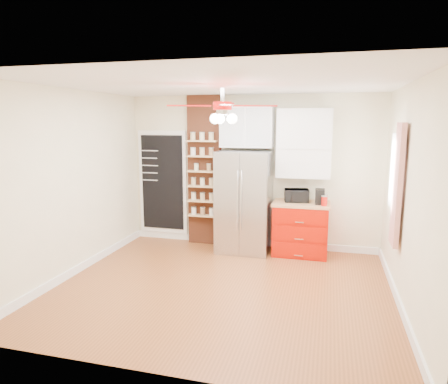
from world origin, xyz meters
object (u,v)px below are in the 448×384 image
(red_cabinet, at_px, (301,229))
(canister_left, at_px, (324,201))
(coffee_maker, at_px, (320,197))
(ceiling_fan, at_px, (222,106))
(fridge, at_px, (244,202))
(toaster_oven, at_px, (296,196))
(pantry_jar_oats, at_px, (196,167))

(red_cabinet, relative_size, canister_left, 6.26)
(red_cabinet, distance_m, coffee_maker, 0.65)
(ceiling_fan, xyz_separation_m, canister_left, (1.29, 1.51, -1.45))
(coffee_maker, bearing_deg, canister_left, -62.33)
(fridge, distance_m, canister_left, 1.35)
(fridge, relative_size, coffee_maker, 7.00)
(canister_left, bearing_deg, toaster_oven, 155.30)
(toaster_oven, distance_m, pantry_jar_oats, 1.85)
(fridge, height_order, canister_left, fridge)
(fridge, relative_size, red_cabinet, 1.86)
(toaster_oven, xyz_separation_m, pantry_jar_oats, (-1.80, 0.07, 0.42))
(fridge, distance_m, ceiling_fan, 2.25)
(pantry_jar_oats, bearing_deg, ceiling_fan, -61.65)
(red_cabinet, relative_size, toaster_oven, 2.39)
(red_cabinet, bearing_deg, ceiling_fan, -118.71)
(ceiling_fan, distance_m, canister_left, 2.46)
(red_cabinet, height_order, toaster_oven, toaster_oven)
(fridge, bearing_deg, canister_left, -5.18)
(red_cabinet, bearing_deg, fridge, -177.05)
(fridge, xyz_separation_m, coffee_maker, (1.27, 0.01, 0.15))
(red_cabinet, relative_size, pantry_jar_oats, 8.01)
(coffee_maker, relative_size, pantry_jar_oats, 2.13)
(coffee_maker, bearing_deg, pantry_jar_oats, 174.21)
(toaster_oven, height_order, canister_left, toaster_oven)
(toaster_oven, height_order, pantry_jar_oats, pantry_jar_oats)
(fridge, xyz_separation_m, toaster_oven, (0.88, 0.09, 0.13))
(red_cabinet, height_order, canister_left, canister_left)
(fridge, distance_m, pantry_jar_oats, 1.09)
(ceiling_fan, height_order, coffee_maker, ceiling_fan)
(red_cabinet, distance_m, toaster_oven, 0.57)
(toaster_oven, bearing_deg, ceiling_fan, -125.80)
(toaster_oven, bearing_deg, coffee_maker, -21.62)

